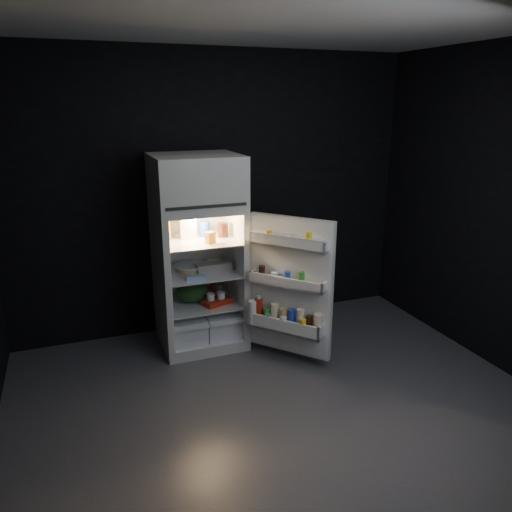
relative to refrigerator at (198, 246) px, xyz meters
name	(u,v)px	position (x,y,z in m)	size (l,w,h in m)	color
floor	(283,409)	(0.29, -1.32, -0.96)	(4.00, 3.40, 0.00)	#4F4F54
ceiling	(290,16)	(0.29, -1.32, 1.74)	(4.00, 3.40, 0.00)	silver
wall_back	(215,194)	(0.29, 0.38, 0.39)	(4.00, 0.00, 2.70)	black
wall_front	(474,347)	(0.29, -3.02, 0.39)	(4.00, 0.00, 2.70)	black
wall_right	(512,213)	(2.29, -1.32, 0.39)	(0.00, 3.40, 2.70)	black
refrigerator	(198,246)	(0.00, 0.00, 0.00)	(0.76, 0.71, 1.78)	silver
fridge_door	(289,290)	(0.62, -0.66, -0.28)	(0.61, 0.67, 1.22)	silver
milk_jug	(189,225)	(-0.06, 0.05, 0.19)	(0.14, 0.14, 0.24)	white
mayo_jar	(205,229)	(0.08, 0.05, 0.14)	(0.10, 0.10, 0.14)	#203DAE
jam_jar	(223,230)	(0.24, -0.03, 0.14)	(0.10, 0.10, 0.13)	black
amber_bottle	(165,228)	(-0.27, 0.05, 0.18)	(0.09, 0.09, 0.22)	#A8721B
small_carton	(210,238)	(0.07, -0.20, 0.12)	(0.08, 0.06, 0.10)	orange
egg_carton	(214,267)	(0.13, -0.08, -0.19)	(0.32, 0.12, 0.07)	gray
pie	(191,267)	(-0.06, 0.03, -0.21)	(0.28, 0.28, 0.04)	tan
flat_package	(196,278)	(-0.09, -0.26, -0.21)	(0.17, 0.08, 0.04)	#8CB0D9
wrapped_pkg	(214,262)	(0.17, 0.08, -0.20)	(0.13, 0.11, 0.05)	beige
produce_bag	(192,292)	(-0.07, -0.03, -0.43)	(0.30, 0.25, 0.20)	#193815
yogurt_tray	(217,301)	(0.12, -0.16, -0.50)	(0.26, 0.14, 0.05)	#A4220E
small_can_red	(214,287)	(0.18, 0.15, -0.48)	(0.06, 0.06, 0.09)	#A4220E
small_can_silver	(219,288)	(0.22, 0.10, -0.48)	(0.07, 0.07, 0.09)	silver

